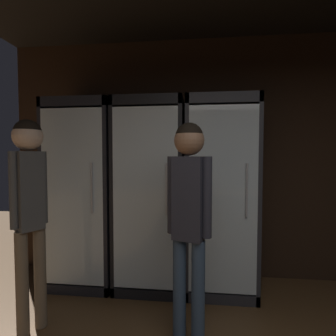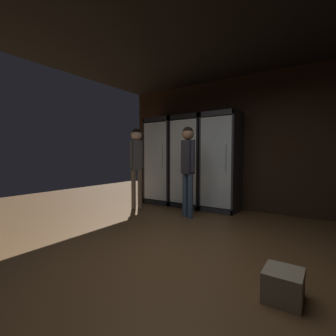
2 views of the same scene
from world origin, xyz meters
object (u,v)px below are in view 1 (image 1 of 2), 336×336
at_px(shopper_near, 189,205).
at_px(cooler_center, 219,197).
at_px(shopper_far, 29,194).
at_px(cooler_far_left, 87,194).
at_px(cooler_left, 151,196).

bearing_deg(shopper_near, cooler_center, 71.69).
xyz_separation_m(cooler_center, shopper_near, (-0.30, -0.91, 0.09)).
bearing_deg(shopper_near, shopper_far, 178.83).
height_order(cooler_far_left, shopper_near, cooler_far_left).
xyz_separation_m(cooler_left, shopper_far, (-0.83, -0.89, 0.13)).
distance_m(cooler_left, cooler_center, 0.74).
bearing_deg(cooler_far_left, shopper_far, -95.69).
xyz_separation_m(cooler_far_left, shopper_near, (1.19, -0.91, 0.08)).
height_order(cooler_left, shopper_near, cooler_left).
bearing_deg(shopper_near, cooler_left, 115.88).
height_order(cooler_far_left, cooler_left, same).
xyz_separation_m(cooler_far_left, shopper_far, (-0.09, -0.89, 0.13)).
bearing_deg(cooler_center, shopper_far, -150.70).
bearing_deg(cooler_far_left, shopper_near, -37.57).
height_order(cooler_center, shopper_far, cooler_center).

